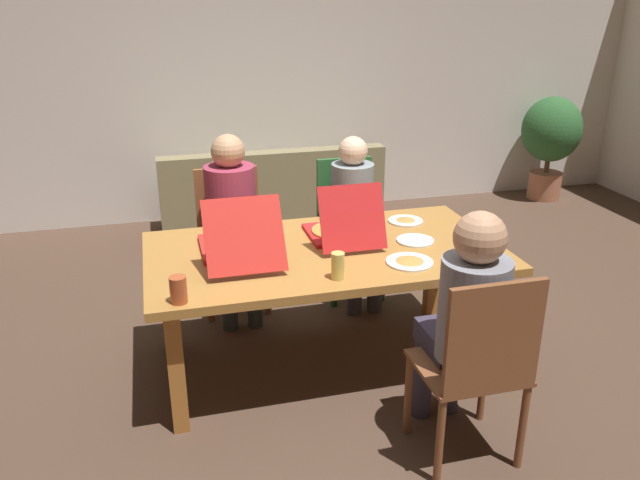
{
  "coord_description": "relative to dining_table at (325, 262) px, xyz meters",
  "views": [
    {
      "loc": [
        -0.86,
        -3.13,
        2.06
      ],
      "look_at": [
        0.0,
        0.1,
        0.74
      ],
      "focal_mm": 35.94,
      "sensor_mm": 36.0,
      "label": 1
    }
  ],
  "objects": [
    {
      "name": "ground_plane",
      "position": [
        0.0,
        0.0,
        -0.64
      ],
      "size": [
        20.0,
        20.0,
        0.0
      ],
      "primitive_type": "plane",
      "color": "#4D372A"
    },
    {
      "name": "back_wall",
      "position": [
        0.0,
        2.84,
        0.71
      ],
      "size": [
        7.99,
        0.12,
        2.72
      ],
      "primitive_type": "cube",
      "color": "silver",
      "rests_on": "ground"
    },
    {
      "name": "dining_table",
      "position": [
        0.0,
        0.0,
        0.0
      ],
      "size": [
        1.94,
        1.05,
        0.72
      ],
      "color": "#AE7635",
      "rests_on": "ground"
    },
    {
      "name": "chair_0",
      "position": [
        0.43,
        0.94,
        -0.15
      ],
      "size": [
        0.42,
        0.42,
        0.95
      ],
      "color": "#2C6A34",
      "rests_on": "ground"
    },
    {
      "name": "person_0",
      "position": [
        0.43,
        0.78,
        0.02
      ],
      "size": [
        0.29,
        0.5,
        1.14
      ],
      "color": "#3E3E49",
      "rests_on": "ground"
    },
    {
      "name": "chair_1",
      "position": [
        0.43,
        -1.0,
        -0.1
      ],
      "size": [
        0.45,
        0.41,
        0.96
      ],
      "color": "brown",
      "rests_on": "ground"
    },
    {
      "name": "person_1",
      "position": [
        0.43,
        -0.84,
        0.06
      ],
      "size": [
        0.31,
        0.5,
        1.2
      ],
      "color": "#3B3449",
      "rests_on": "ground"
    },
    {
      "name": "chair_2",
      "position": [
        -0.4,
        0.97,
        -0.15
      ],
      "size": [
        0.45,
        0.44,
        0.93
      ],
      "color": "#955932",
      "rests_on": "ground"
    },
    {
      "name": "person_2",
      "position": [
        -0.4,
        0.82,
        0.06
      ],
      "size": [
        0.33,
        0.55,
        1.2
      ],
      "color": "#353B43",
      "rests_on": "ground"
    },
    {
      "name": "pizza_box_0",
      "position": [
        0.14,
        0.14,
        0.13
      ],
      "size": [
        0.36,
        0.5,
        0.36
      ],
      "color": "red",
      "rests_on": "dining_table"
    },
    {
      "name": "pizza_box_1",
      "position": [
        -0.46,
        0.08,
        0.13
      ],
      "size": [
        0.4,
        0.62,
        0.36
      ],
      "color": "red",
      "rests_on": "dining_table"
    },
    {
      "name": "plate_0",
      "position": [
        0.38,
        -0.3,
        0.09
      ],
      "size": [
        0.25,
        0.25,
        0.03
      ],
      "color": "white",
      "rests_on": "dining_table"
    },
    {
      "name": "plate_1",
      "position": [
        0.59,
        0.29,
        0.09
      ],
      "size": [
        0.21,
        0.21,
        0.03
      ],
      "color": "white",
      "rests_on": "dining_table"
    },
    {
      "name": "plate_2",
      "position": [
        0.52,
        -0.02,
        0.08
      ],
      "size": [
        0.21,
        0.21,
        0.01
      ],
      "color": "white",
      "rests_on": "dining_table"
    },
    {
      "name": "drinking_glass_0",
      "position": [
        -0.27,
        0.39,
        0.14
      ],
      "size": [
        0.07,
        0.07,
        0.12
      ],
      "primitive_type": "cylinder",
      "color": "#DEC164",
      "rests_on": "dining_table"
    },
    {
      "name": "drinking_glass_1",
      "position": [
        -0.81,
        -0.45,
        0.14
      ],
      "size": [
        0.08,
        0.08,
        0.13
      ],
      "primitive_type": "cylinder",
      "color": "#B34E28",
      "rests_on": "dining_table"
    },
    {
      "name": "drinking_glass_2",
      "position": [
        -0.04,
        -0.39,
        0.15
      ],
      "size": [
        0.07,
        0.07,
        0.14
      ],
      "primitive_type": "cylinder",
      "color": "#E3C75F",
      "rests_on": "dining_table"
    },
    {
      "name": "couch",
      "position": [
        0.09,
        2.18,
        -0.36
      ],
      "size": [
        1.88,
        0.77,
        0.81
      ],
      "color": "#887D57",
      "rests_on": "ground"
    },
    {
      "name": "potted_plant",
      "position": [
        3.05,
        2.46,
        0.01
      ],
      "size": [
        0.59,
        0.59,
        1.05
      ],
      "color": "#AB694C",
      "rests_on": "ground"
    }
  ]
}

